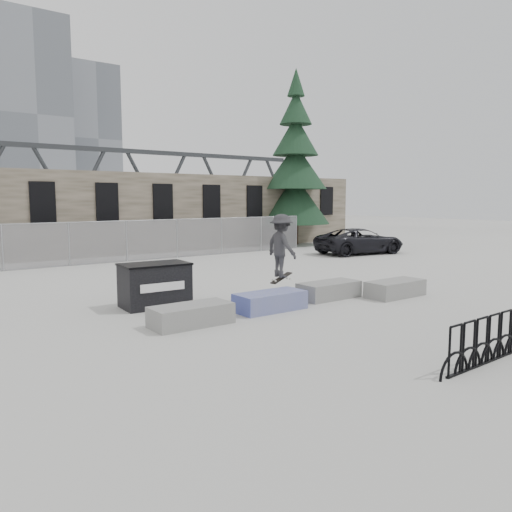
{
  "coord_description": "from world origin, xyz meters",
  "views": [
    {
      "loc": [
        -9.38,
        -10.77,
        3.08
      ],
      "look_at": [
        -0.21,
        1.59,
        1.3
      ],
      "focal_mm": 35.0,
      "sensor_mm": 36.0,
      "label": 1
    }
  ],
  "objects_px": {
    "bike_rack": "(505,334)",
    "planter_far_left": "(191,314)",
    "spruce_tree": "(295,171)",
    "planter_center_right": "(329,289)",
    "dumpster": "(155,285)",
    "suv": "(360,241)",
    "planter_center_left": "(270,300)",
    "skateboarder": "(281,246)",
    "planter_offset": "(395,288)"
  },
  "relations": [
    {
      "from": "suv",
      "to": "spruce_tree",
      "type": "bearing_deg",
      "value": 2.1
    },
    {
      "from": "planter_center_left",
      "to": "spruce_tree",
      "type": "bearing_deg",
      "value": 47.08
    },
    {
      "from": "planter_far_left",
      "to": "bike_rack",
      "type": "relative_size",
      "value": 0.45
    },
    {
      "from": "dumpster",
      "to": "spruce_tree",
      "type": "distance_m",
      "value": 20.57
    },
    {
      "from": "dumpster",
      "to": "suv",
      "type": "height_order",
      "value": "suv"
    },
    {
      "from": "planter_center_right",
      "to": "bike_rack",
      "type": "distance_m",
      "value": 6.29
    },
    {
      "from": "skateboarder",
      "to": "suv",
      "type": "bearing_deg",
      "value": -55.86
    },
    {
      "from": "planter_center_left",
      "to": "spruce_tree",
      "type": "height_order",
      "value": "spruce_tree"
    },
    {
      "from": "planter_offset",
      "to": "spruce_tree",
      "type": "distance_m",
      "value": 18.58
    },
    {
      "from": "dumpster",
      "to": "bike_rack",
      "type": "xyz_separation_m",
      "value": [
        3.52,
        -8.29,
        -0.19
      ]
    },
    {
      "from": "skateboarder",
      "to": "planter_far_left",
      "type": "bearing_deg",
      "value": 105.65
    },
    {
      "from": "planter_center_right",
      "to": "dumpster",
      "type": "bearing_deg",
      "value": 156.16
    },
    {
      "from": "bike_rack",
      "to": "spruce_tree",
      "type": "xyz_separation_m",
      "value": [
        12.43,
        20.57,
        4.42
      ]
    },
    {
      "from": "planter_center_left",
      "to": "planter_center_right",
      "type": "relative_size",
      "value": 1.0
    },
    {
      "from": "dumpster",
      "to": "suv",
      "type": "bearing_deg",
      "value": 24.1
    },
    {
      "from": "planter_offset",
      "to": "skateboarder",
      "type": "height_order",
      "value": "skateboarder"
    },
    {
      "from": "planter_center_left",
      "to": "bike_rack",
      "type": "relative_size",
      "value": 0.45
    },
    {
      "from": "planter_center_right",
      "to": "suv",
      "type": "bearing_deg",
      "value": 37.62
    },
    {
      "from": "planter_offset",
      "to": "skateboarder",
      "type": "bearing_deg",
      "value": 155.62
    },
    {
      "from": "spruce_tree",
      "to": "bike_rack",
      "type": "bearing_deg",
      "value": -121.15
    },
    {
      "from": "bike_rack",
      "to": "spruce_tree",
      "type": "height_order",
      "value": "spruce_tree"
    },
    {
      "from": "planter_far_left",
      "to": "planter_center_left",
      "type": "relative_size",
      "value": 1.0
    },
    {
      "from": "planter_offset",
      "to": "dumpster",
      "type": "distance_m",
      "value": 7.44
    },
    {
      "from": "planter_offset",
      "to": "spruce_tree",
      "type": "xyz_separation_m",
      "value": [
        9.24,
        15.46,
        4.58
      ]
    },
    {
      "from": "bike_rack",
      "to": "skateboarder",
      "type": "bearing_deg",
      "value": 91.71
    },
    {
      "from": "dumpster",
      "to": "planter_offset",
      "type": "bearing_deg",
      "value": -22.29
    },
    {
      "from": "planter_center_right",
      "to": "planter_offset",
      "type": "xyz_separation_m",
      "value": [
        1.88,
        -1.05,
        0.0
      ]
    },
    {
      "from": "planter_center_left",
      "to": "skateboarder",
      "type": "distance_m",
      "value": 1.87
    },
    {
      "from": "planter_far_left",
      "to": "dumpster",
      "type": "height_order",
      "value": "dumpster"
    },
    {
      "from": "planter_center_right",
      "to": "suv",
      "type": "xyz_separation_m",
      "value": [
        10.34,
        7.97,
        0.44
      ]
    },
    {
      "from": "bike_rack",
      "to": "planter_far_left",
      "type": "bearing_deg",
      "value": 123.03
    },
    {
      "from": "planter_far_left",
      "to": "spruce_tree",
      "type": "height_order",
      "value": "spruce_tree"
    },
    {
      "from": "suv",
      "to": "skateboarder",
      "type": "relative_size",
      "value": 2.51
    },
    {
      "from": "planter_offset",
      "to": "bike_rack",
      "type": "distance_m",
      "value": 6.03
    },
    {
      "from": "spruce_tree",
      "to": "suv",
      "type": "relative_size",
      "value": 2.24
    },
    {
      "from": "planter_far_left",
      "to": "planter_center_left",
      "type": "bearing_deg",
      "value": 3.19
    },
    {
      "from": "planter_offset",
      "to": "dumpster",
      "type": "relative_size",
      "value": 1.02
    },
    {
      "from": "planter_far_left",
      "to": "planter_offset",
      "type": "bearing_deg",
      "value": -5.48
    },
    {
      "from": "dumpster",
      "to": "bike_rack",
      "type": "relative_size",
      "value": 0.44
    },
    {
      "from": "planter_center_left",
      "to": "skateboarder",
      "type": "bearing_deg",
      "value": 36.14
    },
    {
      "from": "planter_center_left",
      "to": "skateboarder",
      "type": "height_order",
      "value": "skateboarder"
    },
    {
      "from": "bike_rack",
      "to": "planter_center_left",
      "type": "bearing_deg",
      "value": 101.41
    },
    {
      "from": "planter_far_left",
      "to": "bike_rack",
      "type": "height_order",
      "value": "bike_rack"
    },
    {
      "from": "dumpster",
      "to": "skateboarder",
      "type": "height_order",
      "value": "skateboarder"
    },
    {
      "from": "planter_center_left",
      "to": "spruce_tree",
      "type": "relative_size",
      "value": 0.17
    },
    {
      "from": "spruce_tree",
      "to": "skateboarder",
      "type": "distance_m",
      "value": 19.06
    },
    {
      "from": "spruce_tree",
      "to": "planter_center_left",
      "type": "bearing_deg",
      "value": -132.92
    },
    {
      "from": "bike_rack",
      "to": "suv",
      "type": "xyz_separation_m",
      "value": [
        11.66,
        14.12,
        0.27
      ]
    },
    {
      "from": "planter_center_right",
      "to": "skateboarder",
      "type": "relative_size",
      "value": 0.98
    },
    {
      "from": "planter_center_left",
      "to": "skateboarder",
      "type": "xyz_separation_m",
      "value": [
        1.0,
        0.73,
        1.41
      ]
    }
  ]
}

